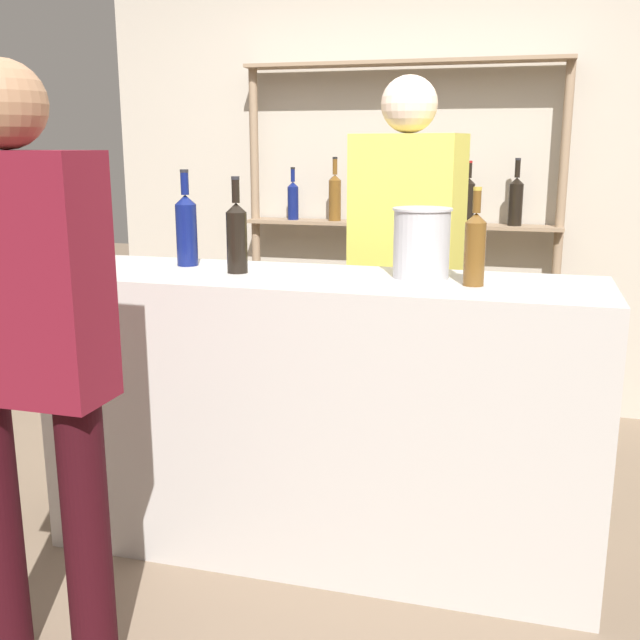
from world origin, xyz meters
The scene contains 10 objects.
ground_plane centered at (0.00, 0.00, 0.00)m, with size 16.00×16.00×0.00m, color #7A6651.
bar_counter centered at (0.00, 0.00, 0.54)m, with size 2.02×0.57×1.07m, color #B7B2AD.
back_wall centered at (0.00, 1.88, 1.40)m, with size 3.62×0.12×2.80m, color #B2A899.
back_shelf centered at (0.01, 1.70, 1.28)m, with size 1.80×0.18×1.98m.
counter_bottle_0 centered at (-0.32, 0.00, 1.21)m, with size 0.08×0.08×0.35m.
counter_bottle_1 centered at (-0.57, 0.11, 1.22)m, with size 0.08×0.08×0.37m.
counter_bottle_2 centered at (0.54, -0.03, 1.20)m, with size 0.07×0.07×0.33m.
ice_bucket centered at (0.35, 0.08, 1.19)m, with size 0.21×0.21×0.25m.
server_behind_counter centered at (0.20, 0.67, 1.07)m, with size 0.51×0.31×1.81m.
customer_left centered at (-0.60, -0.86, 1.02)m, with size 0.47×0.23×1.75m.
Camera 1 is at (0.71, -2.55, 1.53)m, focal length 42.00 mm.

